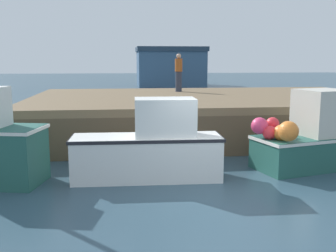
{
  "coord_description": "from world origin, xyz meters",
  "views": [
    {
      "loc": [
        -2.14,
        -7.9,
        3.0
      ],
      "look_at": [
        -0.71,
        4.34,
        0.92
      ],
      "focal_mm": 42.21,
      "sensor_mm": 36.0,
      "label": 1
    }
  ],
  "objects": [
    {
      "name": "fishing_boat_mid",
      "position": [
        3.07,
        2.33,
        0.86
      ],
      "size": [
        3.45,
        2.23,
        2.18
      ],
      "color": "#23564C",
      "rests_on": "ground"
    },
    {
      "name": "ground",
      "position": [
        0.0,
        0.0,
        -0.05
      ],
      "size": [
        120.0,
        160.0,
        0.1
      ],
      "color": "#2D4756"
    },
    {
      "name": "pier",
      "position": [
        1.43,
        7.57,
        1.3
      ],
      "size": [
        14.39,
        8.57,
        1.54
      ],
      "color": "brown",
      "rests_on": "ground"
    },
    {
      "name": "dockworker",
      "position": [
        0.46,
        10.18,
        2.41
      ],
      "size": [
        0.34,
        0.34,
        1.73
      ],
      "color": "#2D3342",
      "rests_on": "pier"
    },
    {
      "name": "warehouse",
      "position": [
        3.37,
        37.5,
        2.21
      ],
      "size": [
        7.65,
        6.93,
        4.37
      ],
      "color": "#385675",
      "rests_on": "ground"
    },
    {
      "name": "fishing_boat_near_right",
      "position": [
        -1.45,
        1.78,
        0.8
      ],
      "size": [
        3.81,
        1.23,
        2.06
      ],
      "color": "silver",
      "rests_on": "ground"
    }
  ]
}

